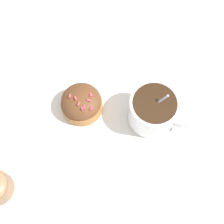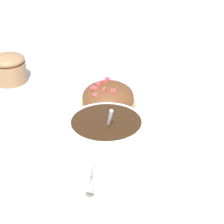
# 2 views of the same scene
# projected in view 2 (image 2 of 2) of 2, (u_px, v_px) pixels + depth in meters

# --- Properties ---
(ground_plane) EXTENTS (3.00, 3.00, 0.00)m
(ground_plane) POSITION_uv_depth(u_px,v_px,m) (111.00, 141.00, 0.54)
(ground_plane) COLOR #B2B2B7
(paper_napkin) EXTENTS (0.33, 0.33, 0.00)m
(paper_napkin) POSITION_uv_depth(u_px,v_px,m) (111.00, 140.00, 0.54)
(paper_napkin) COLOR white
(paper_napkin) RESTS_ON ground_plane
(coffee_cup) EXTENTS (0.12, 0.09, 0.10)m
(coffee_cup) POSITION_uv_depth(u_px,v_px,m) (104.00, 145.00, 0.45)
(coffee_cup) COLOR white
(coffee_cup) RESTS_ON paper_napkin
(frosted_pastry) EXTENTS (0.08, 0.08, 0.06)m
(frosted_pastry) POSITION_uv_depth(u_px,v_px,m) (108.00, 101.00, 0.58)
(frosted_pastry) COLOR #B2753D
(frosted_pastry) RESTS_ON paper_napkin
(sugar_bowl) EXTENTS (0.06, 0.06, 0.05)m
(sugar_bowl) POSITION_uv_depth(u_px,v_px,m) (9.00, 68.00, 0.69)
(sugar_bowl) COLOR #99704C
(sugar_bowl) RESTS_ON ground_plane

